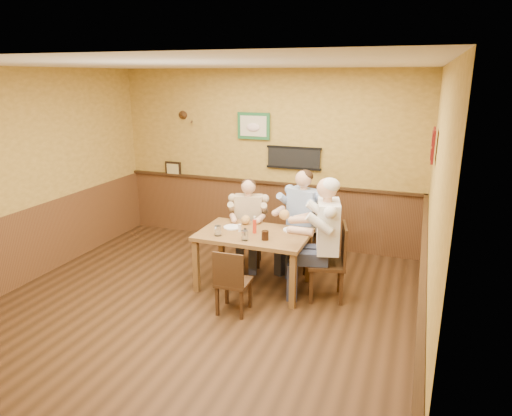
# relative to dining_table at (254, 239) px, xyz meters

# --- Properties ---
(room) EXTENTS (5.02, 5.03, 2.81)m
(room) POSITION_rel_dining_table_xyz_m (-0.29, -0.63, 1.03)
(room) COLOR #321E0F
(room) RESTS_ON ground
(dining_table) EXTENTS (1.40, 0.90, 0.75)m
(dining_table) POSITION_rel_dining_table_xyz_m (0.00, 0.00, 0.00)
(dining_table) COLOR brown
(dining_table) RESTS_ON ground
(chair_back_left) EXTENTS (0.46, 0.46, 0.81)m
(chair_back_left) POSITION_rel_dining_table_xyz_m (-0.33, 0.67, -0.25)
(chair_back_left) COLOR #3D2613
(chair_back_left) RESTS_ON ground
(chair_back_right) EXTENTS (0.55, 0.55, 0.91)m
(chair_back_right) POSITION_rel_dining_table_xyz_m (0.45, 0.80, -0.20)
(chair_back_right) COLOR #3D2613
(chair_back_right) RESTS_ON ground
(chair_right_end) EXTENTS (0.54, 0.54, 0.97)m
(chair_right_end) POSITION_rel_dining_table_xyz_m (0.95, 0.01, -0.17)
(chair_right_end) COLOR #3D2613
(chair_right_end) RESTS_ON ground
(chair_near_side) EXTENTS (0.38, 0.38, 0.80)m
(chair_near_side) POSITION_rel_dining_table_xyz_m (0.01, -0.71, -0.26)
(chair_near_side) COLOR #3D2613
(chair_near_side) RESTS_ON ground
(diner_tan_shirt) EXTENTS (0.66, 0.66, 1.16)m
(diner_tan_shirt) POSITION_rel_dining_table_xyz_m (-0.33, 0.67, -0.08)
(diner_tan_shirt) COLOR #D1B790
(diner_tan_shirt) RESTS_ON ground
(diner_blue_polo) EXTENTS (0.78, 0.78, 1.30)m
(diner_blue_polo) POSITION_rel_dining_table_xyz_m (0.45, 0.80, -0.01)
(diner_blue_polo) COLOR #8FA8D6
(diner_blue_polo) RESTS_ON ground
(diner_white_elder) EXTENTS (0.77, 0.77, 1.38)m
(diner_white_elder) POSITION_rel_dining_table_xyz_m (0.95, 0.01, 0.03)
(diner_white_elder) COLOR white
(diner_white_elder) RESTS_ON ground
(water_glass_left) EXTENTS (0.09, 0.09, 0.13)m
(water_glass_left) POSITION_rel_dining_table_xyz_m (-0.39, -0.25, 0.16)
(water_glass_left) COLOR silver
(water_glass_left) RESTS_ON dining_table
(water_glass_mid) EXTENTS (0.10, 0.10, 0.12)m
(water_glass_mid) POSITION_rel_dining_table_xyz_m (-0.00, -0.29, 0.15)
(water_glass_mid) COLOR silver
(water_glass_mid) RESTS_ON dining_table
(cola_tumbler) EXTENTS (0.10, 0.10, 0.12)m
(cola_tumbler) POSITION_rel_dining_table_xyz_m (0.22, -0.20, 0.15)
(cola_tumbler) COLOR black
(cola_tumbler) RESTS_ON dining_table
(hot_sauce_bottle) EXTENTS (0.06, 0.06, 0.20)m
(hot_sauce_bottle) POSITION_rel_dining_table_xyz_m (0.01, -0.00, 0.19)
(hot_sauce_bottle) COLOR red
(hot_sauce_bottle) RESTS_ON dining_table
(salt_shaker) EXTENTS (0.05, 0.05, 0.10)m
(salt_shaker) POSITION_rel_dining_table_xyz_m (-0.19, -0.01, 0.14)
(salt_shaker) COLOR white
(salt_shaker) RESTS_ON dining_table
(pepper_shaker) EXTENTS (0.04, 0.04, 0.08)m
(pepper_shaker) POSITION_rel_dining_table_xyz_m (-0.08, -0.10, 0.13)
(pepper_shaker) COLOR black
(pepper_shaker) RESTS_ON dining_table
(plate_far_left) EXTENTS (0.24, 0.24, 0.02)m
(plate_far_left) POSITION_rel_dining_table_xyz_m (-0.34, 0.09, 0.10)
(plate_far_left) COLOR white
(plate_far_left) RESTS_ON dining_table
(plate_far_right) EXTENTS (0.30, 0.30, 0.02)m
(plate_far_right) POSITION_rel_dining_table_xyz_m (0.44, 0.26, 0.10)
(plate_far_right) COLOR white
(plate_far_right) RESTS_ON dining_table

